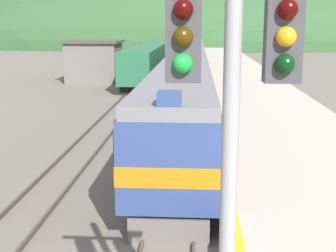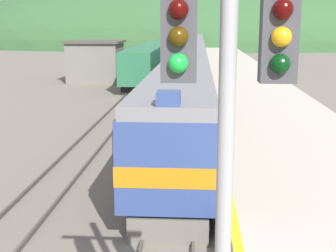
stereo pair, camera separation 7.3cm
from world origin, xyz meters
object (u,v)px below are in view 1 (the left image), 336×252
Objects in this scene: carriage_second at (189,68)px; siding_train at (151,60)px; carriage_third at (192,54)px; signal_mast_main at (231,129)px; carriage_fifth at (194,42)px; express_train_lead_car at (181,108)px; carriage_fourth at (193,47)px.

carriage_second reaches higher than siding_train.
carriage_third is 57.85m from signal_mast_main.
carriage_fifth is at bearing 90.00° from carriage_second.
express_train_lead_car is 1.04× the size of carriage_fifth.
siding_train is at bearing -121.00° from carriage_third.
signal_mast_main is at bearing -88.88° from carriage_third.
express_train_lead_car is 1.04× the size of carriage_fourth.
signal_mast_main is (1.13, -16.59, 2.73)m from express_train_lead_car.
carriage_fourth is at bearing -90.00° from carriage_fifth.
carriage_third is at bearing 90.00° from carriage_second.
express_train_lead_car is 2.72× the size of signal_mast_main.
carriage_second is (0.00, 20.92, -0.01)m from express_train_lead_car.
carriage_fifth is at bearing 84.43° from siding_train.
carriage_second is 1.00× the size of carriage_fifth.
signal_mast_main is at bearing -86.09° from express_train_lead_car.
express_train_lead_car is at bearing -81.94° from siding_train.
carriage_fourth reaches higher than siding_train.
carriage_third is at bearing 59.00° from siding_train.
carriage_third is 40.54m from carriage_fifth.
signal_mast_main reaches higher than siding_train.
carriage_second is at bearing -90.00° from carriage_fourth.
carriage_fifth is at bearing 90.66° from signal_mast_main.
carriage_second is 13.28m from siding_train.
carriage_second and carriage_fifth have the same top height.
carriage_fifth is at bearing 90.00° from carriage_fourth.
carriage_third is 0.61× the size of siding_train.
express_train_lead_car is at bearing -90.00° from carriage_second.
carriage_second and carriage_fourth have the same top height.
carriage_third is at bearing 91.12° from signal_mast_main.
express_train_lead_car is 33.66m from siding_train.
carriage_third is (0.00, 41.18, -0.01)m from express_train_lead_car.
carriage_second is 40.54m from carriage_fourth.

